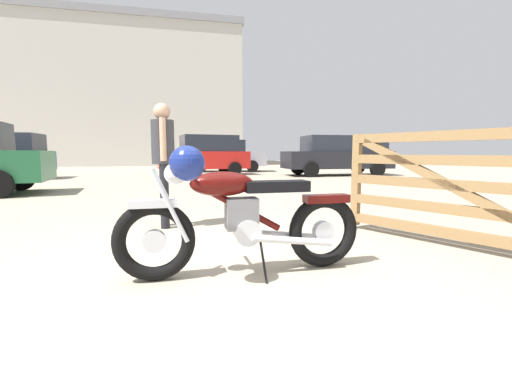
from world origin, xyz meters
The scene contains 8 objects.
ground_plane centered at (0.00, 0.00, 0.00)m, with size 80.00×80.00×0.00m, color tan.
vintage_motorcycle centered at (0.12, 0.06, 0.49)m, with size 2.08×0.74×1.07m.
timber_gate centered at (2.60, 0.15, 0.70)m, with size 1.22×2.34×1.60m.
bystander centered at (-0.53, 2.12, 1.02)m, with size 0.30×0.46×1.66m.
red_hatchback_near centered at (6.68, 11.54, 0.94)m, with size 4.75×2.08×1.74m.
blue_hatchback_right centered at (0.92, 13.06, 0.92)m, with size 4.10×2.25×1.78m.
silver_sedan_mid centered at (2.26, 15.83, 0.84)m, with size 4.42×2.42×1.67m.
industrial_building centered at (-5.34, 31.15, 5.59)m, with size 20.51×14.15×11.16m.
Camera 1 is at (-0.36, -2.69, 1.01)m, focal length 24.29 mm.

